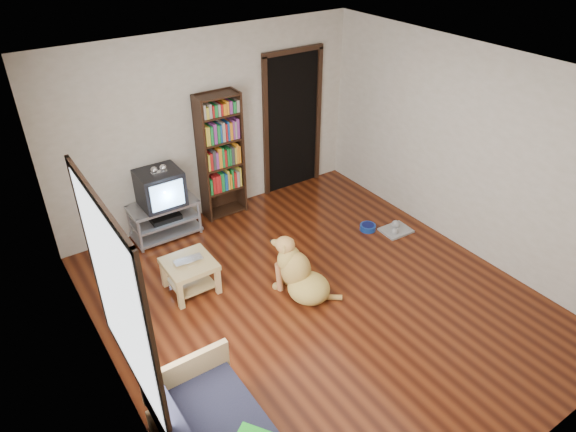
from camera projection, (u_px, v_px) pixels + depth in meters
ground at (317, 301)px, 5.92m from camera, size 5.00×5.00×0.00m
ceiling at (326, 78)px, 4.54m from camera, size 5.00×5.00×0.00m
wall_back at (210, 127)px, 6.98m from camera, size 4.50×0.00×4.50m
wall_front at (545, 360)px, 3.47m from camera, size 4.50×0.00×4.50m
wall_left at (100, 283)px, 4.16m from camera, size 0.00×5.00×5.00m
wall_right at (467, 152)px, 6.30m from camera, size 0.00×5.00×5.00m
laptop at (190, 262)px, 5.86m from camera, size 0.34×0.24×0.03m
dog_bowl at (368, 227)px, 7.15m from camera, size 0.22×0.22×0.08m
grey_rag at (396, 230)px, 7.13m from camera, size 0.41×0.34×0.03m
window at (118, 298)px, 3.71m from camera, size 0.03×1.46×1.70m
doorway at (292, 119)px, 7.71m from camera, size 1.03×0.05×2.19m
tv_stand at (165, 218)px, 6.92m from camera, size 0.90×0.45×0.50m
crt_tv at (159, 187)px, 6.69m from camera, size 0.55×0.52×0.58m
bookshelf at (220, 150)px, 7.05m from camera, size 0.60×0.30×1.80m
coffee_table at (190, 270)px, 5.95m from camera, size 0.55×0.55×0.40m
dog at (300, 275)px, 5.88m from camera, size 0.63×0.83×0.74m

